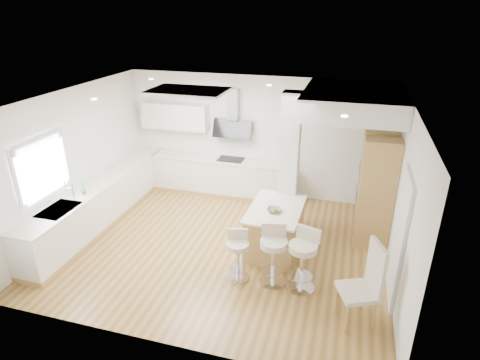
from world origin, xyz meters
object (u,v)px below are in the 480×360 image
(peninsula, at_px, (275,228))
(bar_stool_a, at_px, (238,253))
(bar_stool_b, at_px, (274,252))
(dining_chair, at_px, (367,282))
(bar_stool_c, at_px, (303,257))

(peninsula, height_order, bar_stool_a, peninsula)
(bar_stool_b, xyz_separation_m, dining_chair, (1.42, -0.52, 0.11))
(dining_chair, bearing_deg, bar_stool_b, 136.42)
(bar_stool_c, xyz_separation_m, dining_chair, (0.94, -0.50, 0.10))
(peninsula, bearing_deg, bar_stool_a, -110.69)
(bar_stool_a, distance_m, bar_stool_b, 0.59)
(bar_stool_a, bearing_deg, peninsula, 54.30)
(peninsula, height_order, bar_stool_c, bar_stool_c)
(bar_stool_a, bearing_deg, dining_chair, -26.81)
(bar_stool_b, xyz_separation_m, bar_stool_c, (0.47, -0.02, 0.01))
(peninsula, relative_size, bar_stool_a, 1.64)
(bar_stool_c, height_order, dining_chair, dining_chair)
(bar_stool_a, relative_size, bar_stool_b, 0.85)
(dining_chair, bearing_deg, peninsula, 113.10)
(bar_stool_b, distance_m, bar_stool_c, 0.47)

